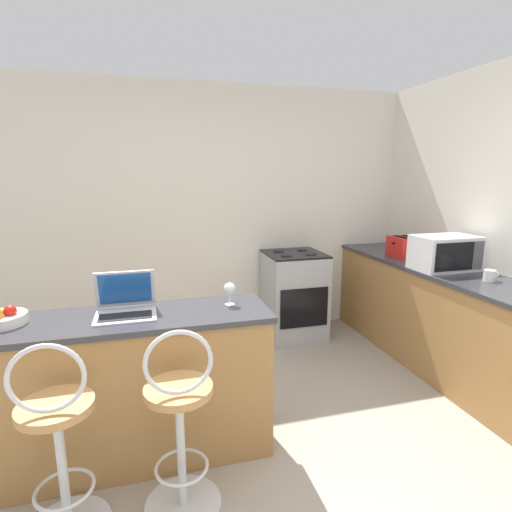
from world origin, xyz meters
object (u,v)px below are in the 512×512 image
microwave (445,253)px  wine_glass_short (230,289)px  toaster (404,247)px  stove_range (294,295)px  bar_stool_far (180,426)px  laptop (126,304)px  bar_stool_near (59,446)px  fruit_bowl (1,318)px  mug_white (490,275)px

microwave → wine_glass_short: microwave is taller
toaster → stove_range: 1.21m
bar_stool_far → stove_range: (1.36, 1.99, -0.02)m
laptop → toaster: 2.78m
toaster → stove_range: bearing=155.4°
bar_stool_near → laptop: size_ratio=2.99×
bar_stool_far → microwave: bearing=22.6°
microwave → wine_glass_short: (-1.96, -0.44, -0.04)m
laptop → fruit_bowl: size_ratio=1.33×
laptop → stove_range: (1.61, 1.45, -0.52)m
wine_glass_short → fruit_bowl: bearing=180.0°
wine_glass_short → mug_white: bearing=0.8°
stove_range → toaster: bearing=-24.6°
stove_range → wine_glass_short: 1.85m
laptop → mug_white: size_ratio=3.30×
laptop → microwave: (2.58, 0.44, 0.08)m
laptop → wine_glass_short: (0.62, -0.00, 0.04)m
laptop → mug_white: 2.65m
laptop → wine_glass_short: laptop is taller
stove_range → wine_glass_short: size_ratio=6.41×
stove_range → wine_glass_short: bearing=-124.2°
microwave → fruit_bowl: microwave is taller
fruit_bowl → bar_stool_far: bearing=-30.5°
microwave → mug_white: size_ratio=4.97×
bar_stool_near → wine_glass_short: (0.92, 0.53, 0.53)m
laptop → toaster: (2.59, 1.01, 0.04)m
laptop → toaster: laptop is taller
fruit_bowl → microwave: bearing=7.8°
microwave → fruit_bowl: size_ratio=2.00×
wine_glass_short → toaster: bearing=27.1°
toaster → stove_range: toaster is taller
bar_stool_far → toaster: 2.85m
laptop → toaster: size_ratio=1.23×
microwave → mug_white: bearing=-80.6°
bar_stool_near → microwave: microwave is taller
stove_range → fruit_bowl: fruit_bowl is taller
laptop → fruit_bowl: 0.65m
laptop → stove_range: bearing=42.1°
bar_stool_near → bar_stool_far: size_ratio=1.00×
mug_white → fruit_bowl: (-3.29, -0.03, -0.01)m
bar_stool_near → mug_white: 3.04m
toaster → bar_stool_far: bearing=-146.7°
wine_glass_short → fruit_bowl: wine_glass_short is taller
bar_stool_far → bar_stool_near: bearing=180.0°
toaster → stove_range: (-0.98, 0.45, -0.55)m
bar_stool_near → bar_stool_far: same height
bar_stool_far → stove_range: 2.41m
bar_stool_near → stove_range: 2.76m
wine_glass_short → laptop: bearing=179.6°
bar_stool_far → microwave: microwave is taller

